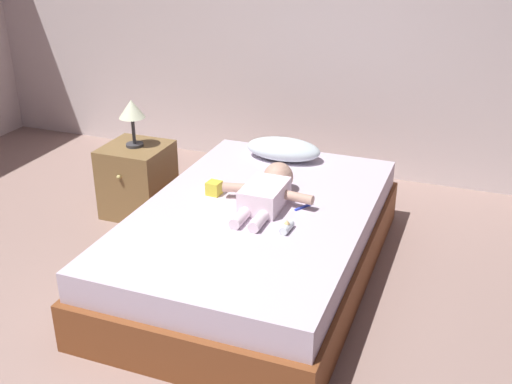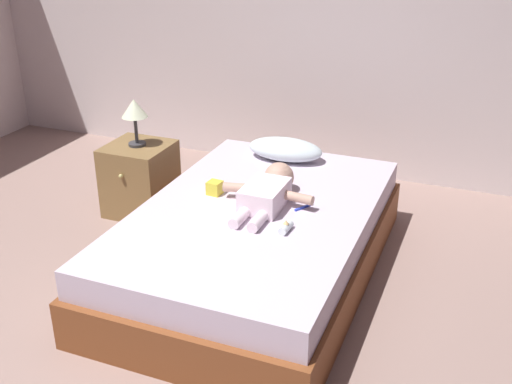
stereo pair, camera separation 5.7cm
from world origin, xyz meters
name	(u,v)px [view 1 (the left image)]	position (x,y,z in m)	size (l,w,h in m)	color
wall_behind_bed	(307,15)	(0.00, 3.00, 1.26)	(8.00, 0.12, 2.51)	silver
bed	(256,241)	(0.26, 1.20, 0.22)	(1.33, 2.09, 0.44)	brown
pillow	(283,149)	(0.17, 1.98, 0.51)	(0.52, 0.28, 0.15)	silver
baby	(268,191)	(0.31, 1.29, 0.51)	(0.56, 0.66, 0.18)	white
toothbrush	(304,206)	(0.52, 1.30, 0.45)	(0.08, 0.12, 0.02)	blue
nightstand	(138,180)	(-0.82, 1.67, 0.25)	(0.43, 0.46, 0.51)	olive
lamp	(132,112)	(-0.82, 1.67, 0.76)	(0.18, 0.18, 0.33)	#333338
toy_block	(214,188)	(-0.04, 1.28, 0.48)	(0.09, 0.09, 0.08)	yellow
baby_bottle	(287,227)	(0.52, 0.99, 0.47)	(0.05, 0.12, 0.07)	white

